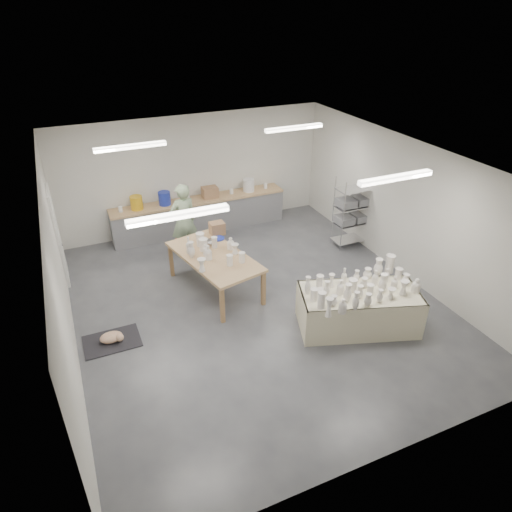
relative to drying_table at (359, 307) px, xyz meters
name	(u,v)px	position (x,y,z in m)	size (l,w,h in m)	color
room	(249,211)	(-1.56, 1.53, 1.62)	(8.00, 8.02, 3.00)	#424449
back_counter	(200,214)	(-1.46, 5.13, 0.05)	(4.60, 0.60, 1.24)	tan
wire_shelf	(353,211)	(1.75, 2.85, 0.49)	(0.88, 0.48, 1.80)	silver
drying_table	(359,307)	(0.00, 0.00, 0.00)	(2.40, 1.73, 1.14)	olive
work_table	(213,253)	(-2.03, 2.38, 0.41)	(1.58, 2.43, 1.21)	tan
rug	(112,341)	(-4.35, 1.41, -0.42)	(1.00, 0.70, 0.02)	black
cat	(112,337)	(-4.33, 1.39, -0.32)	(0.46, 0.36, 0.17)	white
potter	(184,221)	(-2.20, 3.98, 0.48)	(0.66, 0.44, 1.82)	#90AA84
red_stool	(183,240)	(-2.20, 4.25, -0.14)	(0.43, 0.43, 0.32)	#AA2618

